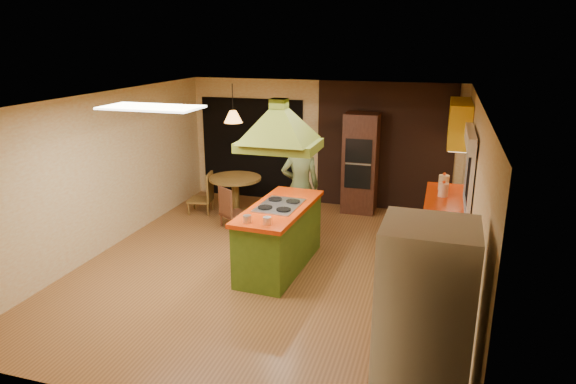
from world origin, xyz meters
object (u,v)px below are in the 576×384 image
(refrigerator, at_px, (423,328))
(man, at_px, (300,187))
(wall_oven, at_px, (360,163))
(canister_large, at_px, (444,183))
(dining_table, at_px, (235,188))
(kitchen_island, at_px, (280,236))

(refrigerator, bearing_deg, man, 119.69)
(wall_oven, bearing_deg, canister_large, -38.88)
(man, distance_m, dining_table, 1.69)
(kitchen_island, distance_m, dining_table, 2.54)
(man, bearing_deg, kitchen_island, 72.85)
(kitchen_island, distance_m, wall_oven, 3.06)
(refrigerator, xyz_separation_m, wall_oven, (-1.44, 5.65, 0.03))
(dining_table, bearing_deg, kitchen_island, -52.74)
(refrigerator, relative_size, wall_oven, 0.97)
(kitchen_island, height_order, man, man)
(kitchen_island, bearing_deg, refrigerator, -48.43)
(dining_table, bearing_deg, wall_oven, 22.01)
(refrigerator, height_order, dining_table, refrigerator)
(kitchen_island, height_order, wall_oven, wall_oven)
(wall_oven, relative_size, dining_table, 1.95)
(kitchen_island, relative_size, wall_oven, 1.01)
(kitchen_island, relative_size, dining_table, 1.98)
(man, height_order, canister_large, man)
(refrigerator, height_order, wall_oven, wall_oven)
(refrigerator, height_order, canister_large, refrigerator)
(refrigerator, xyz_separation_m, canister_large, (0.11, 4.40, 0.11))
(dining_table, height_order, canister_large, canister_large)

